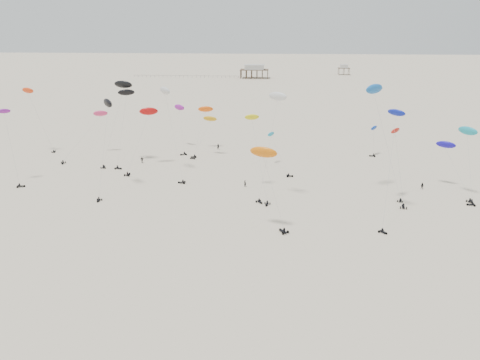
# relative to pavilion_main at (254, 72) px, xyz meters

# --- Properties ---
(ground_plane) EXTENTS (900.00, 900.00, 0.00)m
(ground_plane) POSITION_rel_pavilion_main_xyz_m (10.00, -150.00, -4.22)
(ground_plane) COLOR beige
(pavilion_main) EXTENTS (21.00, 13.00, 9.80)m
(pavilion_main) POSITION_rel_pavilion_main_xyz_m (0.00, 0.00, 0.00)
(pavilion_main) COLOR brown
(pavilion_main) RESTS_ON ground
(pavilion_small) EXTENTS (9.00, 7.00, 8.00)m
(pavilion_small) POSITION_rel_pavilion_main_xyz_m (70.00, 30.00, -0.74)
(pavilion_small) COLOR brown
(pavilion_small) RESTS_ON ground
(pier_fence) EXTENTS (80.20, 0.20, 1.50)m
(pier_fence) POSITION_rel_pavilion_main_xyz_m (-52.00, -0.00, -3.45)
(pier_fence) COLOR black
(pier_fence) RESTS_ON ground
(rig_0) EXTENTS (4.16, 14.75, 22.78)m
(rig_0) POSITION_rel_pavilion_main_xyz_m (-22.86, -249.29, 13.28)
(rig_0) COLOR black
(rig_0) RESTS_ON ground
(rig_1) EXTENTS (4.39, 9.54, 16.80)m
(rig_1) POSITION_rel_pavilion_main_xyz_m (44.95, -254.36, 4.32)
(rig_1) COLOR black
(rig_1) RESTS_ON ground
(rig_2) EXTENTS (3.33, 4.71, 9.40)m
(rig_2) POSITION_rel_pavilion_main_xyz_m (47.18, -214.02, 1.52)
(rig_2) COLOR black
(rig_2) RESTS_ON ground
(rig_3) EXTENTS (6.98, 15.40, 21.22)m
(rig_3) POSITION_rel_pavilion_main_xyz_m (13.16, -250.31, 6.70)
(rig_3) COLOR black
(rig_3) RESTS_ON ground
(rig_4) EXTENTS (6.93, 8.03, 24.51)m
(rig_4) POSITION_rel_pavilion_main_xyz_m (16.88, -253.07, 14.52)
(rig_4) COLOR black
(rig_4) RESTS_ON ground
(rig_5) EXTENTS (6.37, 15.69, 15.49)m
(rig_5) POSITION_rel_pavilion_main_xyz_m (59.89, -242.65, 4.27)
(rig_5) COLOR black
(rig_5) RESTS_ON ground
(rig_6) EXTENTS (10.09, 17.28, 19.46)m
(rig_6) POSITION_rel_pavilion_main_xyz_m (-38.99, -219.13, 5.17)
(rig_6) COLOR black
(rig_6) RESTS_ON ground
(rig_7) EXTENTS (7.44, 7.61, 18.85)m
(rig_7) POSITION_rel_pavilion_main_xyz_m (-48.30, -248.07, 6.04)
(rig_7) COLOR black
(rig_7) RESTS_ON ground
(rig_8) EXTENTS (8.43, 5.88, 16.87)m
(rig_8) POSITION_rel_pavilion_main_xyz_m (15.88, -270.71, 8.65)
(rig_8) COLOR black
(rig_8) RESTS_ON ground
(rig_9) EXTENTS (4.36, 11.19, 16.89)m
(rig_9) POSITION_rel_pavilion_main_xyz_m (61.44, -248.47, 8.39)
(rig_9) COLOR black
(rig_9) RESTS_ON ground
(rig_10) EXTENTS (8.00, 6.55, 12.56)m
(rig_10) POSITION_rel_pavilion_main_xyz_m (-3.60, -217.28, 5.07)
(rig_10) COLOR black
(rig_10) RESTS_ON ground
(rig_11) EXTENTS (7.52, 14.83, 15.57)m
(rig_11) POSITION_rel_pavilion_main_xyz_m (18.38, -230.61, 0.70)
(rig_11) COLOR black
(rig_11) RESTS_ON ground
(rig_12) EXTENTS (6.77, 14.85, 16.67)m
(rig_12) POSITION_rel_pavilion_main_xyz_m (-13.45, -209.37, 5.54)
(rig_12) COLOR black
(rig_12) RESTS_ON ground
(rig_13) EXTENTS (9.38, 14.99, 24.33)m
(rig_13) POSITION_rel_pavilion_main_xyz_m (-11.15, -235.36, 13.71)
(rig_13) COLOR black
(rig_13) RESTS_ON ground
(rig_14) EXTENTS (5.15, 11.64, 21.60)m
(rig_14) POSITION_rel_pavilion_main_xyz_m (-25.65, -227.30, 11.53)
(rig_14) COLOR black
(rig_14) RESTS_ON ground
(rig_15) EXTENTS (8.47, 11.83, 24.12)m
(rig_15) POSITION_rel_pavilion_main_xyz_m (-26.96, -225.93, 15.04)
(rig_15) COLOR black
(rig_15) RESTS_ON ground
(rig_16) EXTENTS (9.80, 13.15, 26.29)m
(rig_16) POSITION_rel_pavilion_main_xyz_m (40.73, -245.33, 17.29)
(rig_16) COLOR black
(rig_16) RESTS_ON ground
(rig_17) EXTENTS (5.41, 16.41, 18.32)m
(rig_17) POSITION_rel_pavilion_main_xyz_m (-5.61, -209.76, 6.91)
(rig_17) COLOR black
(rig_17) RESTS_ON ground
(rig_18) EXTENTS (9.44, 3.65, 20.36)m
(rig_18) POSITION_rel_pavilion_main_xyz_m (-58.07, -217.25, 12.23)
(rig_18) COLOR black
(rig_18) RESTS_ON ground
(rig_19) EXTENTS (6.80, 17.00, 24.37)m
(rig_19) POSITION_rel_pavilion_main_xyz_m (41.34, -261.17, 11.62)
(rig_19) COLOR black
(rig_19) RESTS_ON ground
(rig_20) EXTENTS (7.01, 14.90, 18.50)m
(rig_20) POSITION_rel_pavilion_main_xyz_m (-19.24, -229.95, 8.21)
(rig_20) COLOR black
(rig_20) RESTS_ON ground
(spectator_0) EXTENTS (0.88, 0.83, 1.99)m
(spectator_0) POSITION_rel_pavilion_main_xyz_m (10.02, -246.33, -4.22)
(spectator_0) COLOR black
(spectator_0) RESTS_ON ground
(spectator_1) EXTENTS (1.09, 1.02, 1.95)m
(spectator_1) POSITION_rel_pavilion_main_xyz_m (53.60, -244.75, -4.22)
(spectator_1) COLOR black
(spectator_1) RESTS_ON ground
(spectator_2) EXTENTS (1.41, 0.95, 2.19)m
(spectator_2) POSITION_rel_pavilion_main_xyz_m (-21.50, -227.57, -4.22)
(spectator_2) COLOR black
(spectator_2) RESTS_ON ground
(spectator_3) EXTENTS (0.87, 0.64, 2.28)m
(spectator_3) POSITION_rel_pavilion_main_xyz_m (-1.19, -210.58, -4.22)
(spectator_3) COLOR black
(spectator_3) RESTS_ON ground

